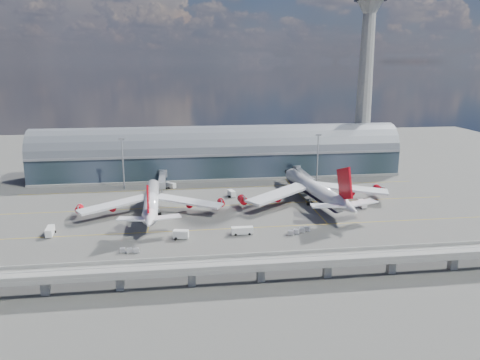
{
  "coord_description": "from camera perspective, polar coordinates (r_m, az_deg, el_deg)",
  "views": [
    {
      "loc": [
        -22.78,
        -178.06,
        62.09
      ],
      "look_at": [
        2.72,
        10.0,
        14.0
      ],
      "focal_mm": 35.0,
      "sensor_mm": 36.0,
      "label": 1
    }
  ],
  "objects": [
    {
      "name": "service_truck_1",
      "position": [
        171.09,
        -7.21,
        -6.61
      ],
      "size": [
        5.85,
        3.59,
        3.16
      ],
      "rotation": [
        0.0,
        0.0,
        1.36
      ],
      "color": "silver",
      "rests_on": "ground"
    },
    {
      "name": "airliner_left",
      "position": [
        198.19,
        -10.76,
        -2.58
      ],
      "size": [
        61.78,
        64.87,
        19.8
      ],
      "rotation": [
        0.0,
        0.0,
        0.02
      ],
      "color": "white",
      "rests_on": "ground"
    },
    {
      "name": "jet_bridge_left",
      "position": [
        238.22,
        -9.45,
        0.2
      ],
      "size": [
        4.4,
        28.0,
        7.25
      ],
      "color": "gray",
      "rests_on": "ground"
    },
    {
      "name": "floodlight_mast_right",
      "position": [
        248.92,
        9.45,
        2.8
      ],
      "size": [
        3.0,
        0.7,
        25.7
      ],
      "color": "gray",
      "rests_on": "ground"
    },
    {
      "name": "service_truck_5",
      "position": [
        238.96,
        -8.47,
        -0.64
      ],
      "size": [
        5.65,
        5.78,
        2.83
      ],
      "rotation": [
        0.0,
        0.0,
        0.76
      ],
      "color": "silver",
      "rests_on": "ground"
    },
    {
      "name": "taxi_lines",
      "position": [
        210.81,
        -1.17,
        -2.91
      ],
      "size": [
        200.0,
        80.12,
        0.01
      ],
      "color": "gold",
      "rests_on": "ground"
    },
    {
      "name": "jet_bridge_right",
      "position": [
        244.72,
        7.67,
        0.64
      ],
      "size": [
        4.4,
        32.0,
        7.25
      ],
      "color": "gray",
      "rests_on": "ground"
    },
    {
      "name": "terminal",
      "position": [
        262.02,
        -2.59,
        3.04
      ],
      "size": [
        200.0,
        30.0,
        28.0
      ],
      "color": "#202F36",
      "rests_on": "ground"
    },
    {
      "name": "service_truck_4",
      "position": [
        221.69,
        -1.04,
        -1.65
      ],
      "size": [
        3.58,
        5.5,
        2.94
      ],
      "rotation": [
        0.0,
        0.0,
        0.27
      ],
      "color": "silver",
      "rests_on": "ground"
    },
    {
      "name": "cargo_train_1",
      "position": [
        176.48,
        7.18,
        -6.19
      ],
      "size": [
        9.98,
        5.7,
        1.71
      ],
      "rotation": [
        0.0,
        0.0,
        1.14
      ],
      "color": "gray",
      "rests_on": "ground"
    },
    {
      "name": "airliner_right",
      "position": [
        213.01,
        9.15,
        -1.21
      ],
      "size": [
        70.56,
        73.8,
        23.42
      ],
      "rotation": [
        0.0,
        0.0,
        0.13
      ],
      "color": "white",
      "rests_on": "ground"
    },
    {
      "name": "service_truck_3",
      "position": [
        212.54,
        14.67,
        -2.81
      ],
      "size": [
        2.76,
        6.32,
        3.02
      ],
      "rotation": [
        0.0,
        0.0,
        -0.03
      ],
      "color": "silver",
      "rests_on": "ground"
    },
    {
      "name": "service_truck_0",
      "position": [
        186.53,
        -22.15,
        -5.81
      ],
      "size": [
        3.03,
        7.48,
        3.03
      ],
      "rotation": [
        0.0,
        0.0,
        0.08
      ],
      "color": "silver",
      "rests_on": "ground"
    },
    {
      "name": "service_truck_2",
      "position": [
        173.71,
        0.27,
        -6.19
      ],
      "size": [
        8.05,
        2.52,
        2.92
      ],
      "rotation": [
        0.0,
        0.0,
        1.57
      ],
      "color": "silver",
      "rests_on": "ground"
    },
    {
      "name": "guideway",
      "position": [
        137.44,
        2.56,
        -10.21
      ],
      "size": [
        220.0,
        8.5,
        7.2
      ],
      "color": "gray",
      "rests_on": "ground"
    },
    {
      "name": "floodlight_mast_left",
      "position": [
        239.6,
        -14.09,
        2.12
      ],
      "size": [
        3.0,
        0.7,
        25.7
      ],
      "color": "gray",
      "rests_on": "ground"
    },
    {
      "name": "ground",
      "position": [
        189.95,
        -0.41,
        -4.86
      ],
      "size": [
        500.0,
        500.0,
        0.0
      ],
      "primitive_type": "plane",
      "color": "#474744",
      "rests_on": "ground"
    },
    {
      "name": "cargo_train_0",
      "position": [
        162.4,
        -13.32,
        -8.36
      ],
      "size": [
        6.94,
        2.64,
        1.52
      ],
      "rotation": [
        0.0,
        0.0,
        1.75
      ],
      "color": "gray",
      "rests_on": "ground"
    },
    {
      "name": "control_tower",
      "position": [
        282.63,
        15.02,
        11.63
      ],
      "size": [
        19.0,
        19.0,
        103.0
      ],
      "color": "gray",
      "rests_on": "ground"
    }
  ]
}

